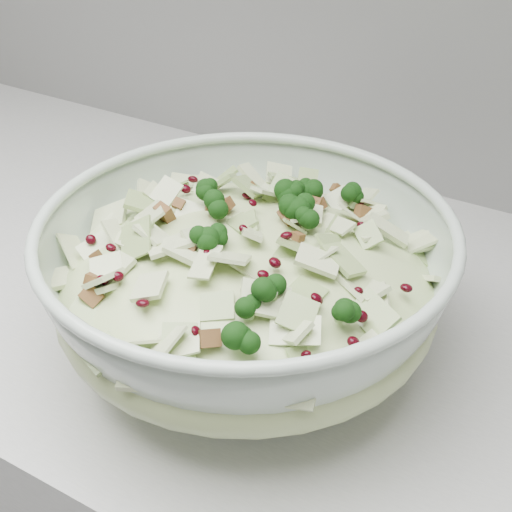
{
  "coord_description": "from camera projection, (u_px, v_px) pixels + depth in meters",
  "views": [
    {
      "loc": [
        0.01,
        1.18,
        1.34
      ],
      "look_at": [
        -0.24,
        1.61,
        1.0
      ],
      "focal_mm": 50.0,
      "sensor_mm": 36.0,
      "label": 1
    }
  ],
  "objects": [
    {
      "name": "salad",
      "position": [
        246.0,
        265.0,
        0.6
      ],
      "size": [
        0.35,
        0.35,
        0.14
      ],
      "rotation": [
        0.0,
        0.0,
        -0.07
      ],
      "color": "beige",
      "rests_on": "mixing_bowl"
    },
    {
      "name": "mixing_bowl",
      "position": [
        247.0,
        287.0,
        0.61
      ],
      "size": [
        0.37,
        0.37,
        0.14
      ],
      "rotation": [
        0.0,
        0.0,
        -0.08
      ],
      "color": "#B7CABA",
      "rests_on": "counter"
    }
  ]
}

